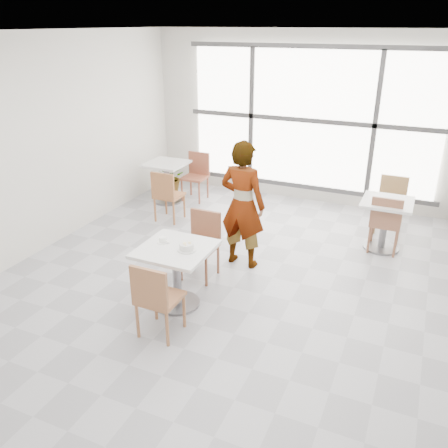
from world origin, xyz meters
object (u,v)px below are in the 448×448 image
at_px(person, 243,205).
at_px(bg_chair_right_far, 391,200).
at_px(bg_table_right, 385,218).
at_px(oatmeal_bowl, 187,247).
at_px(plant_left, 171,177).
at_px(bg_chair_left_near, 166,193).
at_px(coffee_cup, 163,240).
at_px(bg_chair_right_near, 385,221).
at_px(main_table, 176,265).
at_px(chair_far, 202,240).
at_px(bg_table_left, 167,177).
at_px(bg_chair_left_far, 197,173).
at_px(chair_near, 155,296).

xyz_separation_m(person, bg_chair_right_far, (1.73, 2.03, -0.37)).
bearing_deg(bg_table_right, bg_chair_right_far, 89.35).
distance_m(oatmeal_bowl, plant_left, 3.98).
height_order(bg_chair_left_near, plant_left, bg_chair_left_near).
bearing_deg(coffee_cup, bg_chair_right_near, 46.17).
relative_size(main_table, plant_left, 1.15).
bearing_deg(chair_far, bg_chair_right_near, 37.76).
xyz_separation_m(bg_table_left, bg_table_right, (3.88, -0.41, 0.00)).
bearing_deg(bg_chair_left_far, oatmeal_bowl, -64.50).
height_order(chair_far, oatmeal_bowl, chair_far).
bearing_deg(coffee_cup, bg_table_right, 47.98).
xyz_separation_m(chair_far, bg_table_left, (-1.80, 2.17, -0.01)).
height_order(chair_far, plant_left, chair_far).
relative_size(main_table, coffee_cup, 5.03).
relative_size(bg_chair_right_near, plant_left, 1.25).
bearing_deg(oatmeal_bowl, bg_chair_left_far, 115.50).
distance_m(chair_near, bg_table_left, 4.07).
bearing_deg(bg_table_right, plant_left, 168.90).
bearing_deg(bg_table_left, bg_chair_right_near, -7.93).
xyz_separation_m(coffee_cup, bg_table_left, (-1.66, 2.88, -0.29)).
bearing_deg(bg_chair_left_near, bg_chair_left_far, -87.35).
relative_size(bg_table_left, bg_chair_left_far, 0.86).
distance_m(chair_far, bg_table_left, 2.82).
relative_size(chair_near, plant_left, 1.25).
relative_size(chair_near, bg_chair_right_near, 1.00).
relative_size(main_table, bg_chair_left_near, 0.92).
relative_size(chair_far, bg_table_right, 1.16).
height_order(person, plant_left, person).
height_order(coffee_cup, bg_table_left, coffee_cup).
xyz_separation_m(chair_far, bg_table_right, (2.08, 1.76, -0.01)).
distance_m(bg_table_left, plant_left, 0.43).
xyz_separation_m(bg_table_left, plant_left, (-0.14, 0.38, -0.14)).
xyz_separation_m(bg_chair_right_near, bg_chair_right_far, (-0.01, 0.89, 0.00)).
relative_size(coffee_cup, person, 0.09).
bearing_deg(bg_chair_left_near, person, 152.81).
bearing_deg(bg_table_left, coffee_cup, -60.08).
height_order(bg_table_right, bg_chair_left_far, bg_chair_left_far).
height_order(oatmeal_bowl, bg_chair_right_near, bg_chair_right_near).
xyz_separation_m(oatmeal_bowl, bg_chair_left_near, (-1.54, 2.14, -0.29)).
relative_size(main_table, chair_near, 0.92).
bearing_deg(bg_chair_left_near, oatmeal_bowl, 125.68).
height_order(chair_far, coffee_cup, chair_far).
height_order(oatmeal_bowl, bg_chair_left_far, bg_chair_left_far).
height_order(chair_near, oatmeal_bowl, chair_near).
height_order(bg_table_left, bg_chair_left_near, bg_chair_left_near).
xyz_separation_m(chair_near, bg_chair_right_near, (1.94, 3.02, 0.00)).
bearing_deg(bg_table_right, bg_chair_left_far, 167.03).
bearing_deg(oatmeal_bowl, main_table, 176.98).
bearing_deg(bg_chair_left_near, bg_table_right, -173.37).
relative_size(main_table, person, 0.46).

